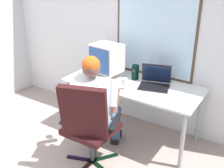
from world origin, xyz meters
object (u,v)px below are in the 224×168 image
crt_monitor (107,59)px  desk_speaker (135,72)px  office_chair (88,123)px  wine_glass (124,82)px  desk (132,89)px  person_seated (96,105)px  laptop (155,81)px

crt_monitor → desk_speaker: size_ratio=2.26×
office_chair → wine_glass: (0.05, 0.66, 0.23)m
desk → wine_glass: wine_glass is taller
crt_monitor → desk_speaker: crt_monitor is taller
desk → desk_speaker: size_ratio=8.62×
desk_speaker → office_chair: bearing=-91.0°
person_seated → crt_monitor: bearing=112.6°
desk_speaker → person_seated: bearing=-96.9°
office_chair → crt_monitor: size_ratio=2.37×
desk → crt_monitor: 0.51m
desk → laptop: bearing=19.5°
person_seated → desk_speaker: bearing=83.1°
wine_glass → desk_speaker: desk_speaker is taller
office_chair → person_seated: (-0.07, 0.25, 0.08)m
desk_speaker → laptop: bearing=-8.4°
office_chair → laptop: (0.32, 0.95, 0.21)m
wine_glass → desk_speaker: size_ratio=0.69×
person_seated → wine_glass: size_ratio=9.35×
laptop → desk_speaker: laptop is taller
person_seated → crt_monitor: (-0.25, 0.60, 0.33)m
laptop → wine_glass: bearing=-132.2°
person_seated → desk_speaker: person_seated is taller
laptop → person_seated: bearing=-118.9°
crt_monitor → person_seated: bearing=-67.4°
office_chair → person_seated: 0.27m
wine_glass → person_seated: bearing=-107.0°
person_seated → crt_monitor: person_seated is taller
office_chair → crt_monitor: 0.99m
person_seated → laptop: 0.82m
desk → desk_speaker: bearing=106.9°
office_chair → person_seated: size_ratio=0.83×
desk → laptop: 0.31m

